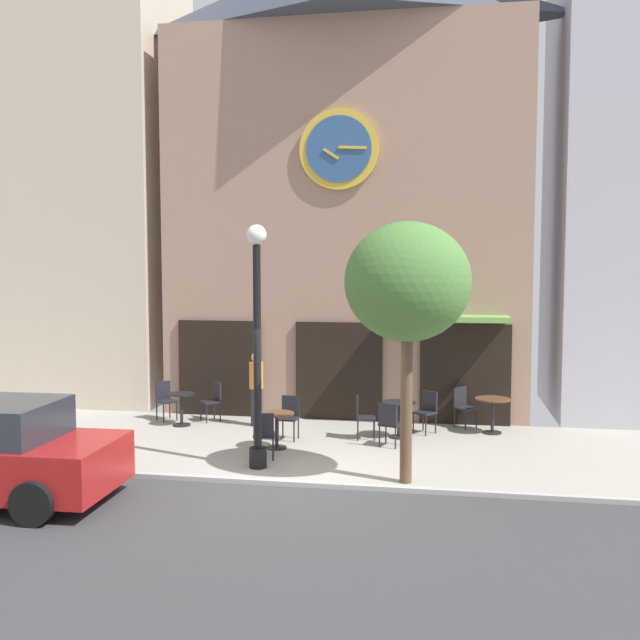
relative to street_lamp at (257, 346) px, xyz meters
The scene contains 18 objects.
ground_plane 2.81m from the street_lamp, 55.86° to the right, with size 29.08×11.30×0.13m.
clock_building 6.45m from the street_lamp, 80.84° to the left, with size 8.72×3.35×11.30m.
neighbor_building_left 10.34m from the street_lamp, 139.25° to the left, with size 6.17×3.65×13.58m.
street_lamp is the anchor object (origin of this frame).
street_tree 2.93m from the street_lamp, ahead, with size 2.08×1.87×4.35m.
cafe_table_leftmost 4.27m from the street_lamp, 131.07° to the left, with size 0.60×0.60×0.74m.
cafe_table_rightmost 2.18m from the street_lamp, 89.10° to the left, with size 0.70×0.70×0.72m.
cafe_table_center_left 3.93m from the street_lamp, 48.56° to the left, with size 0.71×0.71×0.76m.
cafe_table_near_curb 5.74m from the street_lamp, 38.18° to the left, with size 0.76×0.76×0.76m.
cafe_chair_facing_street 1.75m from the street_lamp, 92.35° to the left, with size 0.48×0.48×0.90m.
cafe_chair_mid_row 3.33m from the street_lamp, 39.57° to the left, with size 0.50×0.50×0.90m.
cafe_chair_near_tree 4.66m from the street_lamp, 47.72° to the left, with size 0.56×0.56×0.90m.
cafe_chair_outer 5.62m from the street_lamp, 46.31° to the left, with size 0.57×0.57×0.90m.
cafe_chair_right_end 4.43m from the street_lamp, 119.44° to the left, with size 0.57×0.57×0.90m.
cafe_chair_left_end 3.35m from the street_lamp, 56.54° to the left, with size 0.45×0.45×0.90m.
cafe_chair_under_awning 2.73m from the street_lamp, 87.15° to the left, with size 0.42×0.42×0.90m.
cafe_chair_corner 4.98m from the street_lamp, 132.54° to the left, with size 0.56×0.56×0.90m.
pedestrian_orange 3.62m from the street_lamp, 105.44° to the left, with size 0.42×0.42×1.67m.
Camera 1 is at (2.30, -11.25, 3.64)m, focal length 40.07 mm.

